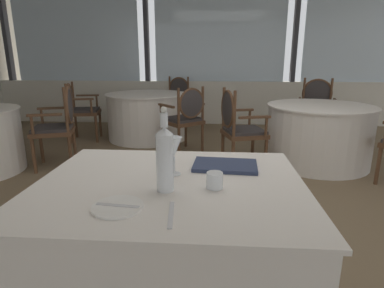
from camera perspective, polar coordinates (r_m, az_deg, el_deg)
ground_plane at (r=2.88m, az=5.30°, el=-11.77°), size 13.33×13.33×0.00m
window_wall_far at (r=6.42m, az=4.90°, el=13.70°), size 9.12×0.14×2.84m
foreground_table at (r=1.68m, az=-3.74°, el=-18.63°), size 1.26×1.01×0.74m
side_plate at (r=1.28m, az=-13.22°, el=-10.94°), size 0.20×0.20×0.01m
butter_knife at (r=1.28m, az=-13.23°, el=-10.73°), size 0.17×0.04×0.00m
dinner_fork at (r=1.21m, az=-3.80°, el=-12.51°), size 0.04×0.21×0.00m
water_bottle at (r=1.36m, az=-4.91°, el=-2.40°), size 0.07×0.07×0.37m
wine_glass at (r=1.55m, az=-3.24°, el=-0.68°), size 0.08×0.08×0.19m
water_tumbler at (r=1.42m, az=4.10°, el=-6.54°), size 0.07×0.07×0.07m
menu_book at (r=1.70m, az=5.97°, el=-3.86°), size 0.35×0.24×0.02m
background_table_0 at (r=4.29m, az=21.75°, el=1.60°), size 1.29×1.29×0.74m
dining_chair_0_1 at (r=5.31m, az=21.45°, el=6.41°), size 0.61×0.56×1.00m
dining_chair_0_2 at (r=3.77m, az=8.15°, el=3.68°), size 0.57×0.62×0.96m
background_table_1 at (r=5.30m, az=-8.00°, el=5.00°), size 1.33×1.33×0.74m
dining_chair_1_0 at (r=5.41m, az=-19.70°, el=6.42°), size 0.54×0.60×0.93m
dining_chair_1_1 at (r=4.36m, az=-1.10°, el=5.29°), size 0.66×0.65×0.93m
dining_chair_1_2 at (r=6.23m, az=-2.83°, el=8.28°), size 0.63×0.59×0.95m
dining_chair_2_0 at (r=4.13m, az=-22.66°, el=3.94°), size 0.58×0.62×0.99m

